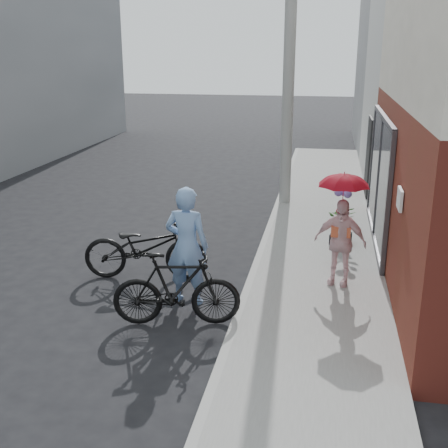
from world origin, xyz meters
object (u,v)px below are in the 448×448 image
(planter, at_px, (341,238))
(bike_left, at_px, (145,248))
(bike_right, at_px, (176,289))
(kimono_woman, at_px, (340,242))
(officer, at_px, (187,246))
(utility_pole, at_px, (289,64))

(planter, bearing_deg, bike_left, -147.50)
(bike_left, height_order, bike_right, bike_left)
(bike_right, relative_size, kimono_woman, 1.28)
(kimono_woman, bearing_deg, bike_right, -130.19)
(officer, distance_m, planter, 3.89)
(officer, relative_size, bike_right, 1.02)
(kimono_woman, relative_size, planter, 3.77)
(officer, xyz_separation_m, bike_right, (0.03, -0.75, -0.39))
(officer, height_order, kimono_woman, officer)
(planter, bearing_deg, officer, -129.11)
(utility_pole, distance_m, kimono_woman, 5.81)
(utility_pole, distance_m, bike_right, 7.37)
(kimono_woman, distance_m, planter, 2.14)
(utility_pole, bearing_deg, bike_left, -111.44)
(bike_left, bearing_deg, planter, -65.85)
(utility_pole, xyz_separation_m, planter, (1.36, -2.96, -3.28))
(utility_pole, relative_size, kimono_woman, 4.83)
(utility_pole, xyz_separation_m, officer, (-1.05, -5.92, -2.55))
(bike_left, distance_m, kimono_woman, 3.31)
(utility_pole, xyz_separation_m, bike_right, (-1.02, -6.67, -2.94))
(officer, relative_size, bike_left, 0.88)
(bike_left, xyz_separation_m, planter, (3.37, 2.14, -0.34))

